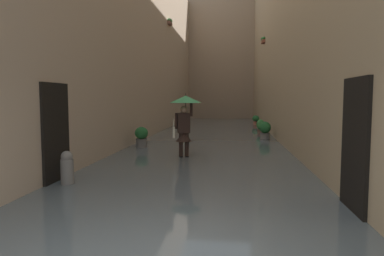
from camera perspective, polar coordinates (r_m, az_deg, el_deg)
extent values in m
plane|color=#605B56|center=(17.28, 3.35, -1.35)|extent=(69.98, 69.98, 0.00)
cube|color=#515B60|center=(17.28, 3.35, -1.22)|extent=(6.56, 33.99, 0.08)
cube|color=black|center=(6.09, 25.10, -2.85)|extent=(0.08, 1.10, 2.20)
cube|color=brown|center=(21.88, 11.55, 13.64)|extent=(0.20, 0.70, 0.18)
ellipsoid|color=#2D7033|center=(21.90, 11.55, 14.05)|extent=(0.28, 0.76, 0.24)
cube|color=tan|center=(18.08, -9.06, 15.24)|extent=(1.80, 31.99, 10.29)
cube|color=black|center=(8.08, -21.39, -0.93)|extent=(0.08, 1.10, 2.20)
cube|color=brown|center=(21.80, -3.64, 16.67)|extent=(0.20, 0.70, 0.18)
ellipsoid|color=#428947|center=(21.83, -3.64, 17.08)|extent=(0.28, 0.76, 0.24)
cube|color=gray|center=(32.30, 4.82, 11.68)|extent=(9.36, 1.80, 11.43)
cube|color=black|center=(10.79, -1.82, -4.84)|extent=(0.16, 0.26, 0.10)
cylinder|color=black|center=(10.73, -1.82, -2.70)|extent=(0.14, 0.14, 0.71)
cube|color=black|center=(10.80, -0.86, -4.83)|extent=(0.16, 0.26, 0.10)
cylinder|color=black|center=(10.74, -0.87, -2.69)|extent=(0.14, 0.14, 0.71)
cube|color=black|center=(10.67, -1.35, 0.82)|extent=(0.42, 0.29, 0.61)
cone|color=black|center=(10.70, -1.35, -1.45)|extent=(0.59, 0.59, 0.28)
sphere|color=tan|center=(10.65, -1.36, 3.02)|extent=(0.22, 0.22, 0.22)
cylinder|color=black|center=(10.66, -0.12, 3.11)|extent=(0.10, 0.10, 0.44)
cylinder|color=black|center=(10.65, -2.59, 1.16)|extent=(0.10, 0.10, 0.48)
cylinder|color=black|center=(10.65, -1.03, 3.60)|extent=(0.02, 0.02, 0.42)
cone|color=#338C4C|center=(10.64, -1.04, 4.73)|extent=(0.97, 0.97, 0.22)
cylinder|color=black|center=(10.65, -1.04, 5.49)|extent=(0.01, 0.01, 0.08)
cube|color=beige|center=(10.65, -3.00, -0.73)|extent=(0.12, 0.29, 0.32)
torus|color=beige|center=(10.63, -3.01, 0.78)|extent=(0.08, 0.30, 0.30)
cylinder|color=#9E563D|center=(23.96, 10.36, 0.68)|extent=(0.34, 0.34, 0.31)
torus|color=brown|center=(23.95, 10.37, 1.05)|extent=(0.37, 0.37, 0.04)
ellipsoid|color=#23602D|center=(23.94, 10.37, 1.54)|extent=(0.46, 0.46, 0.41)
cylinder|color=#66605B|center=(15.88, 11.82, -1.43)|extent=(0.42, 0.42, 0.31)
torus|color=#56524E|center=(15.86, 11.83, -0.86)|extent=(0.46, 0.46, 0.04)
ellipsoid|color=#23602D|center=(15.84, 11.85, 0.08)|extent=(0.51, 0.51, 0.52)
cylinder|color=brown|center=(18.40, 11.09, -0.68)|extent=(0.30, 0.30, 0.24)
torus|color=brown|center=(18.39, 11.09, -0.30)|extent=(0.34, 0.34, 0.04)
ellipsoid|color=#387F3D|center=(18.36, 11.11, 0.56)|extent=(0.40, 0.40, 0.55)
cylinder|color=#66605B|center=(13.00, -8.24, -2.62)|extent=(0.41, 0.41, 0.37)
torus|color=#56524E|center=(12.98, -8.25, -1.80)|extent=(0.44, 0.44, 0.04)
ellipsoid|color=#23602D|center=(12.95, -8.26, -0.82)|extent=(0.48, 0.48, 0.45)
cylinder|color=slate|center=(7.83, -19.70, -7.00)|extent=(0.27, 0.27, 0.59)
sphere|color=slate|center=(7.77, -19.78, -4.43)|extent=(0.24, 0.24, 0.24)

